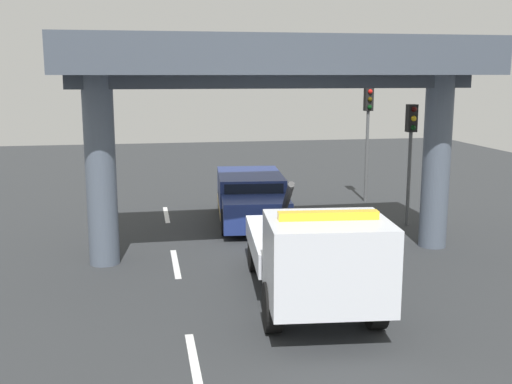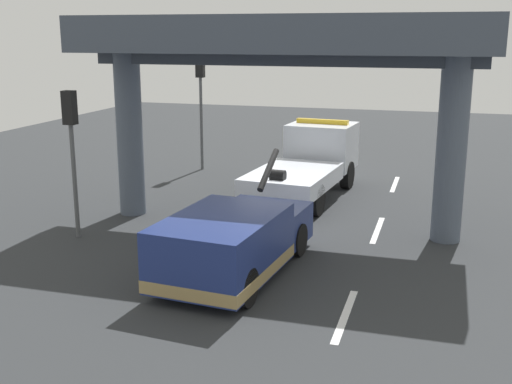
# 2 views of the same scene
# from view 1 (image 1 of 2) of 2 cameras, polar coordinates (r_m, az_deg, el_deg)

# --- Properties ---
(ground_plane) EXTENTS (60.00, 40.00, 0.10)m
(ground_plane) POSITION_cam_1_polar(r_m,az_deg,el_deg) (17.31, 2.15, -6.24)
(ground_plane) COLOR #2D3033
(lane_stripe_west) EXTENTS (2.60, 0.16, 0.01)m
(lane_stripe_west) POSITION_cam_1_polar(r_m,az_deg,el_deg) (22.72, -8.24, -2.07)
(lane_stripe_west) COLOR silver
(lane_stripe_west) RESTS_ON ground
(lane_stripe_mid) EXTENTS (2.60, 0.16, 0.01)m
(lane_stripe_mid) POSITION_cam_1_polar(r_m,az_deg,el_deg) (16.93, -7.40, -6.53)
(lane_stripe_mid) COLOR silver
(lane_stripe_mid) RESTS_ON ground
(lane_stripe_east) EXTENTS (2.60, 0.16, 0.01)m
(lane_stripe_east) POSITION_cam_1_polar(r_m,az_deg,el_deg) (11.35, -5.67, -15.49)
(lane_stripe_east) COLOR silver
(lane_stripe_east) RESTS_ON ground
(tow_truck_white) EXTENTS (7.34, 2.94, 2.46)m
(tow_truck_white) POSITION_cam_1_polar(r_m,az_deg,el_deg) (13.47, 5.36, -5.71)
(tow_truck_white) COLOR silver
(tow_truck_white) RESTS_ON ground
(towed_van_green) EXTENTS (5.38, 2.65, 1.58)m
(towed_van_green) POSITION_cam_1_polar(r_m,az_deg,el_deg) (21.42, -0.45, -0.62)
(towed_van_green) COLOR navy
(towed_van_green) RESTS_ON ground
(overpass_structure) EXTENTS (3.60, 11.46, 5.99)m
(overpass_structure) POSITION_cam_1_polar(r_m,az_deg,el_deg) (16.94, 1.98, 10.99)
(overpass_structure) COLOR #4C5666
(overpass_structure) RESTS_ON ground
(traffic_light_near) EXTENTS (0.39, 0.32, 4.51)m
(traffic_light_near) POSITION_cam_1_polar(r_m,az_deg,el_deg) (24.78, 10.26, 6.59)
(traffic_light_near) COLOR #515456
(traffic_light_near) RESTS_ON ground
(traffic_light_far) EXTENTS (0.39, 0.32, 4.04)m
(traffic_light_far) POSITION_cam_1_polar(r_m,az_deg,el_deg) (21.12, 14.05, 4.87)
(traffic_light_far) COLOR #515456
(traffic_light_far) RESTS_ON ground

